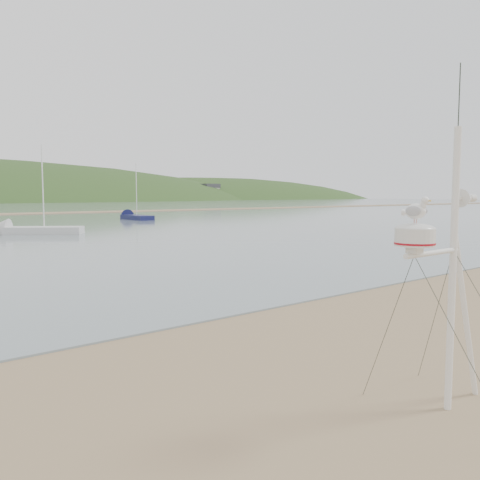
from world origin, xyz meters
TOP-DOWN VIEW (x-y plane):
  - ground at (0.00, 0.00)m, footprint 560.00×560.00m
  - mast_rig at (3.66, -1.70)m, footprint 1.95×2.08m
  - sailboat_white_near at (8.25, 32.07)m, footprint 6.46×5.30m
  - sailboat_blue_far at (24.49, 46.71)m, footprint 2.01×6.89m

SIDE VIEW (x-z plane):
  - ground at x=0.00m, z-range 0.00..0.00m
  - sailboat_blue_far at x=24.49m, z-range -3.09..3.69m
  - sailboat_white_near at x=8.25m, z-range -3.07..3.68m
  - mast_rig at x=3.66m, z-range -1.14..3.26m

